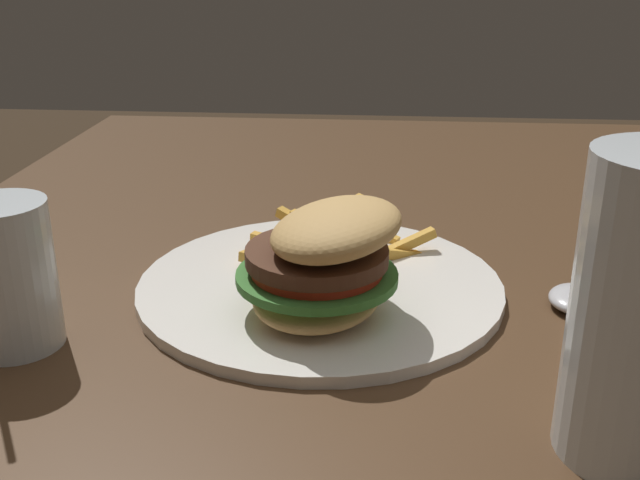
{
  "coord_description": "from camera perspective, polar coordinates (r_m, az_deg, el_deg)",
  "views": [
    {
      "loc": [
        0.65,
        -0.16,
        0.99
      ],
      "look_at": [
        0.05,
        -0.21,
        0.75
      ],
      "focal_mm": 42.0,
      "sensor_mm": 36.0,
      "label": 1
    }
  ],
  "objects": [
    {
      "name": "dining_table",
      "position": [
        0.76,
        16.12,
        -9.17
      ],
      "size": [
        1.29,
        1.28,
        0.71
      ],
      "color": "#4C331E",
      "rests_on": "ground_plane"
    },
    {
      "name": "meal_plate_near",
      "position": [
        0.62,
        0.2,
        -2.38
      ],
      "size": [
        0.32,
        0.32,
        0.11
      ],
      "color": "white",
      "rests_on": "dining_table"
    },
    {
      "name": "juice_glass",
      "position": [
        0.6,
        -22.66,
        -2.9
      ],
      "size": [
        0.07,
        0.07,
        0.2
      ],
      "color": "silver",
      "rests_on": "dining_table"
    },
    {
      "name": "spoon",
      "position": [
        0.66,
        18.86,
        -4.57
      ],
      "size": [
        0.18,
        0.07,
        0.02
      ],
      "rotation": [
        0.0,
        0.0,
        2.87
      ],
      "color": "silver",
      "rests_on": "dining_table"
    }
  ]
}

